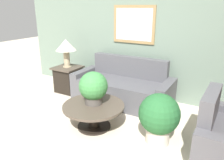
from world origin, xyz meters
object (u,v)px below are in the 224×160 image
couch_main (123,88)px  coffee_table (94,111)px  potted_plant_floor (159,116)px  potted_plant_on_table (93,87)px  side_table (68,79)px  table_lamp (66,47)px

couch_main → coffee_table: couch_main is taller
potted_plant_floor → potted_plant_on_table: bearing=-176.8°
potted_plant_on_table → potted_plant_floor: potted_plant_on_table is taller
potted_plant_on_table → potted_plant_floor: 1.13m
potted_plant_on_table → potted_plant_floor: (1.09, 0.06, -0.27)m
coffee_table → side_table: (-1.45, 1.06, 0.01)m
couch_main → coffee_table: (0.05, -1.14, -0.01)m
couch_main → side_table: couch_main is taller
couch_main → coffee_table: size_ratio=2.02×
couch_main → side_table: size_ratio=3.42×
side_table → potted_plant_on_table: (1.42, -1.01, 0.39)m
coffee_table → side_table: bearing=143.9°
table_lamp → potted_plant_on_table: (1.42, -1.01, -0.37)m
coffee_table → side_table: 1.80m
side_table → potted_plant_on_table: bearing=-35.4°
couch_main → side_table: (-1.40, -0.08, -0.00)m
side_table → couch_main: bearing=3.4°
table_lamp → potted_plant_on_table: size_ratio=1.18×
coffee_table → table_lamp: table_lamp is taller
couch_main → table_lamp: bearing=-176.6°
couch_main → potted_plant_on_table: (0.02, -1.09, 0.39)m
coffee_table → side_table: side_table is taller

